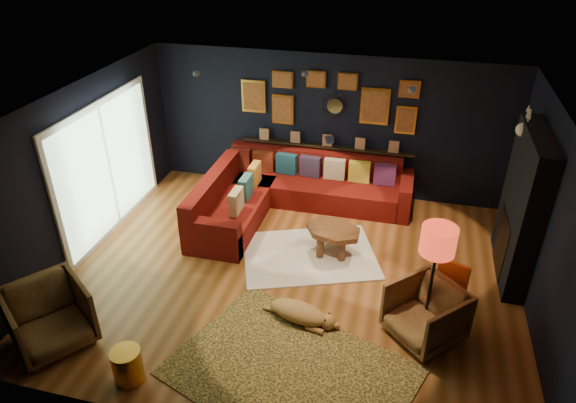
% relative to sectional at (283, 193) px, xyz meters
% --- Properties ---
extents(floor, '(6.50, 6.50, 0.00)m').
position_rel_sectional_xyz_m(floor, '(0.61, -1.81, -0.32)').
color(floor, '#9C592B').
rests_on(floor, ground).
extents(room_walls, '(6.50, 6.50, 6.50)m').
position_rel_sectional_xyz_m(room_walls, '(0.61, -1.81, 1.27)').
color(room_walls, black).
rests_on(room_walls, ground).
extents(sectional, '(3.41, 2.69, 0.86)m').
position_rel_sectional_xyz_m(sectional, '(0.00, 0.00, 0.00)').
color(sectional, '#67110A').
rests_on(sectional, ground).
extents(ledge, '(3.20, 0.12, 0.04)m').
position_rel_sectional_xyz_m(ledge, '(0.61, 0.87, 0.60)').
color(ledge, black).
rests_on(ledge, room_walls).
extents(gallery_wall, '(3.15, 0.04, 1.02)m').
position_rel_sectional_xyz_m(gallery_wall, '(0.60, 0.91, 1.48)').
color(gallery_wall, gold).
rests_on(gallery_wall, room_walls).
extents(sunburst_mirror, '(0.47, 0.16, 0.47)m').
position_rel_sectional_xyz_m(sunburst_mirror, '(0.71, 0.91, 1.38)').
color(sunburst_mirror, silver).
rests_on(sunburst_mirror, room_walls).
extents(fireplace, '(0.31, 1.60, 2.20)m').
position_rel_sectional_xyz_m(fireplace, '(3.71, -0.91, 0.70)').
color(fireplace, black).
rests_on(fireplace, ground).
extents(deer_head, '(0.50, 0.28, 0.45)m').
position_rel_sectional_xyz_m(deer_head, '(3.75, -0.41, 1.73)').
color(deer_head, white).
rests_on(deer_head, fireplace).
extents(sliding_door, '(0.06, 2.80, 2.20)m').
position_rel_sectional_xyz_m(sliding_door, '(-2.60, -1.21, 0.78)').
color(sliding_door, white).
rests_on(sliding_door, ground).
extents(ceiling_spots, '(3.30, 2.50, 0.06)m').
position_rel_sectional_xyz_m(ceiling_spots, '(0.61, -1.01, 2.24)').
color(ceiling_spots, black).
rests_on(ceiling_spots, room_walls).
extents(shag_rug, '(2.42, 2.10, 0.03)m').
position_rel_sectional_xyz_m(shag_rug, '(0.76, -1.29, -0.31)').
color(shag_rug, silver).
rests_on(shag_rug, ground).
extents(leopard_rug, '(3.19, 2.74, 0.02)m').
position_rel_sectional_xyz_m(leopard_rug, '(1.04, -3.61, -0.31)').
color(leopard_rug, tan).
rests_on(leopard_rug, ground).
extents(coffee_table, '(1.06, 0.91, 0.45)m').
position_rel_sectional_xyz_m(coffee_table, '(1.10, -1.14, 0.06)').
color(coffee_table, brown).
rests_on(coffee_table, shag_rug).
extents(pouf, '(0.54, 0.54, 0.36)m').
position_rel_sectional_xyz_m(pouf, '(-0.69, -0.71, -0.12)').
color(pouf, '#A21E1B').
rests_on(pouf, shag_rug).
extents(armchair_left, '(1.18, 1.20, 0.91)m').
position_rel_sectional_xyz_m(armchair_left, '(-1.94, -3.86, 0.13)').
color(armchair_left, '#AA743C').
rests_on(armchair_left, ground).
extents(armchair_right, '(1.09, 1.09, 0.82)m').
position_rel_sectional_xyz_m(armchair_right, '(2.52, -2.62, 0.09)').
color(armchair_right, '#AA743C').
rests_on(armchair_right, ground).
extents(gold_stool, '(0.35, 0.35, 0.43)m').
position_rel_sectional_xyz_m(gold_stool, '(-0.75, -4.16, -0.11)').
color(gold_stool, gold).
rests_on(gold_stool, ground).
extents(orange_chair, '(0.53, 0.53, 0.86)m').
position_rel_sectional_xyz_m(orange_chair, '(2.77, -2.24, 0.18)').
color(orange_chair, black).
rests_on(orange_chair, ground).
extents(floor_lamp, '(0.42, 0.42, 1.54)m').
position_rel_sectional_xyz_m(floor_lamp, '(2.54, -2.45, 0.96)').
color(floor_lamp, black).
rests_on(floor_lamp, ground).
extents(dog, '(1.18, 0.76, 0.34)m').
position_rel_sectional_xyz_m(dog, '(0.93, -2.73, -0.14)').
color(dog, '#B3884C').
rests_on(dog, leopard_rug).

